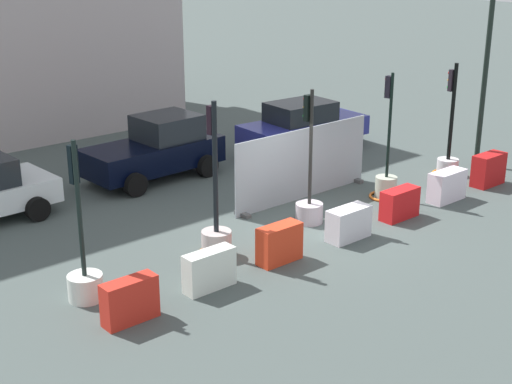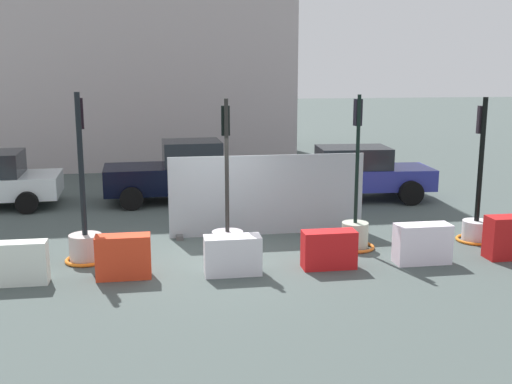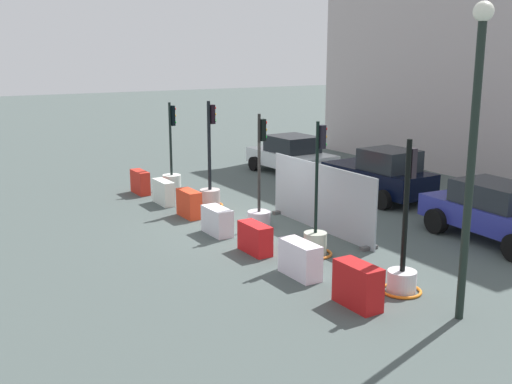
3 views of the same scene
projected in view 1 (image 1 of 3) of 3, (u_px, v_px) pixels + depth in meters
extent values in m
plane|color=#45504D|center=(313.00, 226.00, 17.99)|extent=(120.00, 120.00, 0.00)
cylinder|color=silver|center=(86.00, 287.00, 14.29)|extent=(0.69, 0.69, 0.51)
cylinder|color=black|center=(79.00, 210.00, 13.76)|extent=(0.09, 0.09, 2.69)
cube|color=black|center=(73.00, 164.00, 13.57)|extent=(0.17, 0.15, 0.74)
sphere|color=red|center=(71.00, 150.00, 13.55)|extent=(0.10, 0.10, 0.10)
sphere|color=orange|center=(72.00, 163.00, 13.63)|extent=(0.10, 0.10, 0.10)
sphere|color=green|center=(73.00, 176.00, 13.71)|extent=(0.10, 0.10, 0.10)
cylinder|color=#BCABA8|center=(217.00, 243.00, 16.24)|extent=(0.67, 0.67, 0.58)
cylinder|color=black|center=(215.00, 168.00, 15.66)|extent=(0.11, 0.11, 2.90)
cube|color=black|center=(211.00, 120.00, 15.42)|extent=(0.17, 0.16, 0.62)
sphere|color=red|center=(209.00, 110.00, 15.42)|extent=(0.10, 0.10, 0.10)
sphere|color=orange|center=(209.00, 119.00, 15.49)|extent=(0.10, 0.10, 0.10)
sphere|color=green|center=(209.00, 129.00, 15.56)|extent=(0.10, 0.10, 0.10)
torus|color=orange|center=(217.00, 254.00, 16.32)|extent=(0.87, 0.87, 0.07)
cylinder|color=#B2A7B0|center=(309.00, 213.00, 18.14)|extent=(0.67, 0.67, 0.49)
cylinder|color=black|center=(311.00, 148.00, 17.59)|extent=(0.09, 0.09, 2.83)
cube|color=black|center=(308.00, 108.00, 17.36)|extent=(0.18, 0.15, 0.62)
sphere|color=red|center=(305.00, 99.00, 17.35)|extent=(0.11, 0.11, 0.11)
sphere|color=orange|center=(305.00, 107.00, 17.42)|extent=(0.11, 0.11, 0.11)
sphere|color=green|center=(305.00, 116.00, 17.49)|extent=(0.11, 0.11, 0.11)
cylinder|color=#AFB6A1|center=(386.00, 187.00, 19.82)|extent=(0.58, 0.58, 0.59)
cylinder|color=black|center=(390.00, 126.00, 19.26)|extent=(0.08, 0.08, 2.79)
cube|color=black|center=(389.00, 87.00, 19.02)|extent=(0.16, 0.17, 0.57)
sphere|color=red|center=(387.00, 79.00, 19.03)|extent=(0.09, 0.09, 0.09)
sphere|color=orange|center=(386.00, 86.00, 19.09)|extent=(0.09, 0.09, 0.09)
sphere|color=green|center=(386.00, 94.00, 19.15)|extent=(0.09, 0.09, 0.09)
torus|color=orange|center=(385.00, 196.00, 19.90)|extent=(0.88, 0.88, 0.07)
cylinder|color=silver|center=(447.00, 167.00, 21.73)|extent=(0.62, 0.62, 0.48)
cylinder|color=black|center=(452.00, 112.00, 21.18)|extent=(0.11, 0.11, 2.82)
cube|color=black|center=(451.00, 80.00, 20.96)|extent=(0.16, 0.14, 0.62)
sphere|color=red|center=(450.00, 73.00, 20.95)|extent=(0.10, 0.10, 0.10)
sphere|color=orange|center=(449.00, 80.00, 21.01)|extent=(0.10, 0.10, 0.10)
sphere|color=green|center=(448.00, 87.00, 21.08)|extent=(0.10, 0.10, 0.10)
torus|color=orange|center=(447.00, 174.00, 21.79)|extent=(0.88, 0.88, 0.06)
cube|color=red|center=(130.00, 301.00, 13.42)|extent=(1.05, 0.38, 0.83)
cube|color=white|center=(209.00, 270.00, 14.67)|extent=(1.11, 0.37, 0.81)
cube|color=red|center=(279.00, 244.00, 15.88)|extent=(1.03, 0.42, 0.84)
cube|color=silver|center=(349.00, 223.00, 17.10)|extent=(1.10, 0.48, 0.76)
cube|color=red|center=(400.00, 204.00, 18.35)|extent=(1.07, 0.43, 0.76)
cube|color=white|center=(447.00, 186.00, 19.56)|extent=(1.13, 0.47, 0.82)
cube|color=red|center=(488.00, 170.00, 20.78)|extent=(1.07, 0.48, 0.90)
cylinder|color=black|center=(2.00, 189.00, 19.63)|extent=(0.61, 0.30, 0.60)
cylinder|color=black|center=(37.00, 209.00, 18.24)|extent=(0.61, 0.30, 0.60)
cube|color=navy|center=(304.00, 129.00, 24.18)|extent=(4.49, 1.93, 0.62)
cube|color=black|center=(301.00, 112.00, 23.89)|extent=(2.17, 1.59, 0.62)
cylinder|color=black|center=(317.00, 127.00, 25.73)|extent=(0.73, 0.32, 0.71)
cylinder|color=black|center=(352.00, 138.00, 24.40)|extent=(0.73, 0.32, 0.71)
cylinder|color=black|center=(254.00, 140.00, 24.18)|extent=(0.73, 0.32, 0.71)
cylinder|color=black|center=(289.00, 152.00, 22.85)|extent=(0.73, 0.32, 0.71)
cube|color=black|center=(153.00, 155.00, 21.25)|extent=(4.11, 1.89, 0.76)
cube|color=black|center=(167.00, 127.00, 21.36)|extent=(1.74, 1.59, 0.71)
cylinder|color=black|center=(135.00, 185.00, 19.94)|extent=(0.66, 0.30, 0.65)
cylinder|color=black|center=(99.00, 170.00, 21.21)|extent=(0.66, 0.30, 0.65)
cylinder|color=black|center=(207.00, 166.00, 21.55)|extent=(0.66, 0.30, 0.65)
cylinder|color=black|center=(169.00, 153.00, 22.82)|extent=(0.66, 0.30, 0.65)
cylinder|color=black|center=(485.00, 75.00, 21.85)|extent=(0.15, 0.15, 5.55)
cube|color=#97A1A9|center=(303.00, 164.00, 19.58)|extent=(4.67, 0.04, 1.92)
cube|color=#4C4C4C|center=(243.00, 214.00, 18.58)|extent=(0.16, 0.50, 0.10)
cube|color=#4C4C4C|center=(355.00, 180.00, 21.17)|extent=(0.16, 0.50, 0.10)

